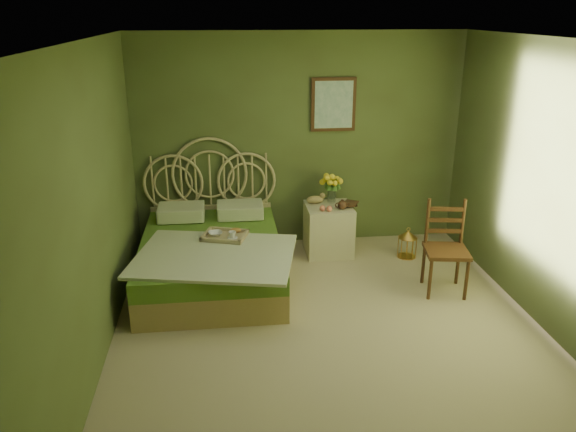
{
  "coord_description": "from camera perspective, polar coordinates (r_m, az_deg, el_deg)",
  "views": [
    {
      "loc": [
        -0.92,
        -4.42,
        2.83
      ],
      "look_at": [
        -0.28,
        1.0,
        0.81
      ],
      "focal_mm": 35.0,
      "sensor_mm": 36.0,
      "label": 1
    }
  ],
  "objects": [
    {
      "name": "nightstand",
      "position": [
        6.84,
        4.16,
        -0.84
      ],
      "size": [
        0.55,
        0.55,
        1.03
      ],
      "color": "beige",
      "rests_on": "floor"
    },
    {
      "name": "bed",
      "position": [
        6.22,
        -7.78,
        -3.85
      ],
      "size": [
        1.76,
        2.23,
        1.38
      ],
      "color": "tan",
      "rests_on": "floor"
    },
    {
      "name": "wall_back",
      "position": [
        6.91,
        1.12,
        7.54
      ],
      "size": [
        4.0,
        0.0,
        4.0
      ],
      "primitive_type": "plane",
      "rotation": [
        1.57,
        0.0,
        0.0
      ],
      "color": "#566A37",
      "rests_on": "floor"
    },
    {
      "name": "wall_right",
      "position": [
        5.52,
        25.63,
        2.2
      ],
      "size": [
        0.0,
        4.5,
        4.5
      ],
      "primitive_type": "plane",
      "rotation": [
        1.57,
        0.0,
        -1.57
      ],
      "color": "#566A37",
      "rests_on": "floor"
    },
    {
      "name": "coffee_cup",
      "position": [
        5.99,
        -5.68,
        -1.92
      ],
      "size": [
        0.1,
        0.1,
        0.08
      ],
      "primitive_type": "imported",
      "rotation": [
        0.0,
        0.0,
        0.23
      ],
      "color": "white",
      "rests_on": "bed"
    },
    {
      "name": "cereal_bowl",
      "position": [
        6.1,
        -7.39,
        -1.77
      ],
      "size": [
        0.18,
        0.18,
        0.04
      ],
      "primitive_type": "imported",
      "rotation": [
        0.0,
        0.0,
        0.2
      ],
      "color": "white",
      "rests_on": "bed"
    },
    {
      "name": "wall_left",
      "position": [
        4.8,
        -19.32,
        0.59
      ],
      "size": [
        0.0,
        4.5,
        4.5
      ],
      "primitive_type": "plane",
      "rotation": [
        1.57,
        0.0,
        1.57
      ],
      "color": "#566A37",
      "rests_on": "floor"
    },
    {
      "name": "book_lower",
      "position": [
        6.8,
        5.65,
        1.2
      ],
      "size": [
        0.15,
        0.21,
        0.02
      ],
      "primitive_type": "imported",
      "rotation": [
        0.0,
        0.0,
        -0.0
      ],
      "color": "#381E0F",
      "rests_on": "nightstand"
    },
    {
      "name": "book_upper",
      "position": [
        6.79,
        5.66,
        1.36
      ],
      "size": [
        0.26,
        0.28,
        0.02
      ],
      "primitive_type": "imported",
      "rotation": [
        0.0,
        0.0,
        -0.53
      ],
      "color": "#472819",
      "rests_on": "nightstand"
    },
    {
      "name": "chair",
      "position": [
        6.1,
        15.59,
        -2.49
      ],
      "size": [
        0.49,
        0.49,
        0.97
      ],
      "rotation": [
        0.0,
        0.0,
        -0.16
      ],
      "color": "#3D1D10",
      "rests_on": "floor"
    },
    {
      "name": "birdcage",
      "position": [
        6.91,
        12.02,
        -2.81
      ],
      "size": [
        0.22,
        0.22,
        0.34
      ],
      "rotation": [
        0.0,
        0.0,
        -0.02
      ],
      "color": "gold",
      "rests_on": "floor"
    },
    {
      "name": "floor",
      "position": [
        5.33,
        4.37,
        -11.79
      ],
      "size": [
        4.5,
        4.5,
        0.0
      ],
      "primitive_type": "plane",
      "color": "tan",
      "rests_on": "ground"
    },
    {
      "name": "ceiling",
      "position": [
        4.52,
        5.29,
        17.36
      ],
      "size": [
        4.5,
        4.5,
        0.0
      ],
      "primitive_type": "plane",
      "rotation": [
        3.14,
        0.0,
        0.0
      ],
      "color": "silver",
      "rests_on": "wall_back"
    },
    {
      "name": "wall_art",
      "position": [
        6.86,
        4.65,
        11.22
      ],
      "size": [
        0.54,
        0.04,
        0.64
      ],
      "color": "#3D1D10",
      "rests_on": "wall_back"
    }
  ]
}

